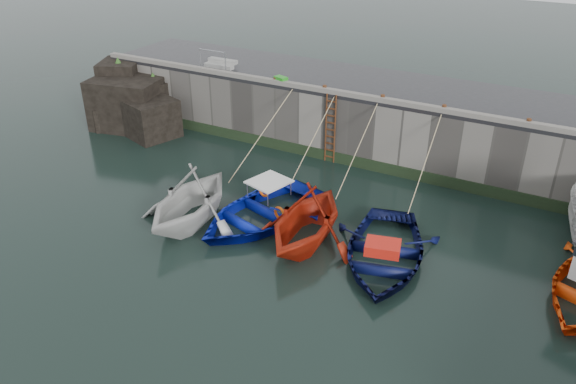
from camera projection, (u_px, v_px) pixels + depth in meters
The scene contains 22 objects.
ground at pixel (251, 294), 17.29m from camera, with size 120.00×120.00×0.00m, color black.
quay_back at pixel (392, 120), 26.22m from camera, with size 30.00×5.00×3.00m, color slate.
road_back at pixel (395, 88), 25.47m from camera, with size 30.00×5.00×0.16m, color black.
kerb_back at pixel (377, 99), 23.58m from camera, with size 30.00×0.30×0.20m, color slate.
algae_back at pixel (371, 165), 24.85m from camera, with size 30.00×0.08×0.50m, color black.
rock_outcrop at pixel (133, 102), 29.21m from camera, with size 5.85×4.24×3.41m.
ladder at pixel (330, 129), 25.03m from camera, with size 0.51×0.08×3.20m.
boat_near_white at pixel (192, 221), 21.11m from camera, with size 4.13×4.79×2.52m, color silver.
boat_near_white_rope at pixel (260, 171), 24.93m from camera, with size 0.04×5.55×3.10m, color tan, non-canonical shape.
boat_near_blue at pixel (260, 220), 21.21m from camera, with size 3.98×5.58×1.16m, color #0B1CAC.
boat_near_blue_rope at pixel (311, 175), 24.51m from camera, with size 0.04×4.41×3.10m, color tan, non-canonical shape.
boat_near_blacktrim at pixel (306, 241), 19.90m from camera, with size 4.03×4.67×2.46m, color #B5240F.
boat_near_blacktrim_rope at pixel (355, 189), 23.39m from camera, with size 0.04×4.81×3.10m, color tan, non-canonical shape.
boat_near_navy at pixel (383, 259), 18.93m from camera, with size 3.89×5.45×1.13m, color #090E3B.
boat_near_navy_rope at pixel (422, 203), 22.31m from camera, with size 0.04×4.58×3.10m, color tan, non-canonical shape.
fish_crate at pixel (281, 80), 25.68m from camera, with size 0.60×0.36×0.33m, color #1F931A.
railing at pixel (221, 63), 28.09m from camera, with size 1.60×1.05×1.00m.
bollard_a at pixel (275, 80), 25.76m from camera, with size 0.18×0.18×0.28m, color #3F1E0F.
bollard_b at pixel (325, 88), 24.70m from camera, with size 0.18×0.18×0.28m, color #3F1E0F.
bollard_c at pixel (383, 98), 23.55m from camera, with size 0.18×0.18×0.28m, color #3F1E0F.
bollard_d at pixel (444, 108), 22.45m from camera, with size 0.18×0.18×0.28m, color #3F1E0F.
bollard_e at pixel (529, 122), 21.09m from camera, with size 0.18×0.18×0.28m, color #3F1E0F.
Camera 1 is at (7.62, -11.48, 10.97)m, focal length 35.00 mm.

